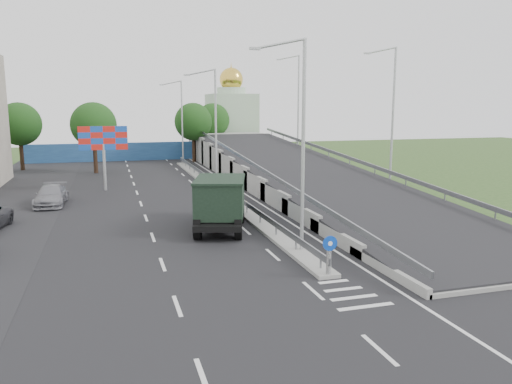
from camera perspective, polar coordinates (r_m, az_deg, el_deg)
name	(u,v)px	position (r m, az deg, el deg)	size (l,w,h in m)	color
ground	(353,297)	(19.65, 10.99, -11.74)	(160.00, 160.00, 0.00)	#2D4C1E
road_surface	(190,204)	(37.28, -7.55, -1.37)	(26.00, 90.00, 0.04)	black
median	(218,192)	(41.67, -4.34, 0.00)	(1.00, 44.00, 0.20)	gray
overpass_ramp	(302,169)	(43.60, 5.31, 2.62)	(10.00, 50.00, 3.50)	gray
median_guardrail	(218,184)	(41.56, -4.36, 0.89)	(0.09, 44.00, 0.71)	gray
sign_bollard	(329,255)	(21.15, 8.35, -7.13)	(0.64, 0.23, 1.67)	black
lamp_post_near	(300,135)	(23.85, 5.00, 6.52)	(2.74, 0.18, 10.08)	#B2B5B7
lamp_post_mid	(214,122)	(43.07, -4.87, 7.95)	(2.74, 0.18, 10.08)	#B2B5B7
lamp_post_far	(181,117)	(62.78, -8.62, 8.44)	(2.74, 0.18, 10.08)	#B2B5B7
blue_wall	(144,151)	(68.57, -12.64, 4.56)	(30.00, 0.50, 2.40)	navy
church	(232,118)	(78.42, -2.81, 8.41)	(7.00, 7.00, 13.80)	#B2CCAD
billboard	(103,142)	(44.25, -17.06, 5.51)	(4.00, 0.24, 5.50)	#B2B5B7
tree_left_mid	(94,125)	(56.20, -18.07, 7.29)	(4.80, 4.80, 7.60)	black
tree_median_far	(193,122)	(65.05, -7.19, 7.96)	(4.80, 4.80, 7.60)	black
tree_left_far	(19,124)	(61.90, -25.43, 7.01)	(4.80, 4.80, 7.60)	black
tree_ramp_far	(213,120)	(72.66, -4.96, 8.18)	(4.80, 4.80, 7.60)	black
dump_truck	(221,199)	(29.57, -3.99, -0.83)	(4.45, 7.48, 3.11)	black
parked_car_d	(51,196)	(39.31, -22.38, -0.38)	(2.03, 4.99, 1.45)	gray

